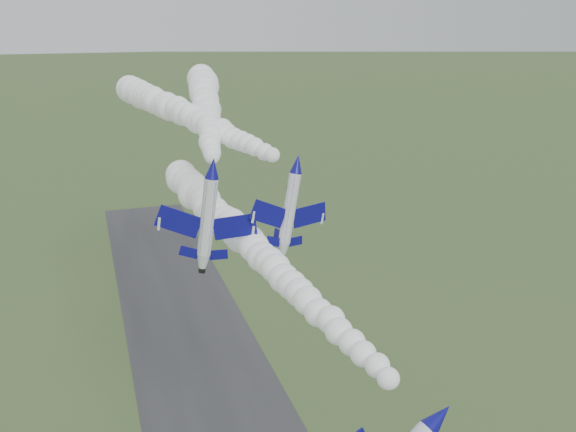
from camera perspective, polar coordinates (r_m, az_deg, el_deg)
name	(u,v)px	position (r m, az deg, el deg)	size (l,w,h in m)	color
jet_lead	(440,418)	(48.30, 13.39, -17.04)	(6.78, 13.26, 8.98)	silver
smoke_trail_jet_lead	(251,246)	(72.81, -3.28, -2.66)	(4.56, 59.13, 4.56)	silver
jet_pair_left	(213,168)	(68.78, -6.70, 4.25)	(11.05, 13.13, 3.41)	silver
smoke_trail_jet_pair_left	(206,104)	(107.97, -7.31, 9.80)	(5.95, 74.36, 5.95)	silver
jet_pair_right	(298,164)	(71.56, 0.86, 4.65)	(10.12, 12.03, 3.39)	silver
smoke_trail_jet_pair_right	(183,114)	(100.81, -9.28, 8.95)	(5.14, 61.15, 5.14)	silver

